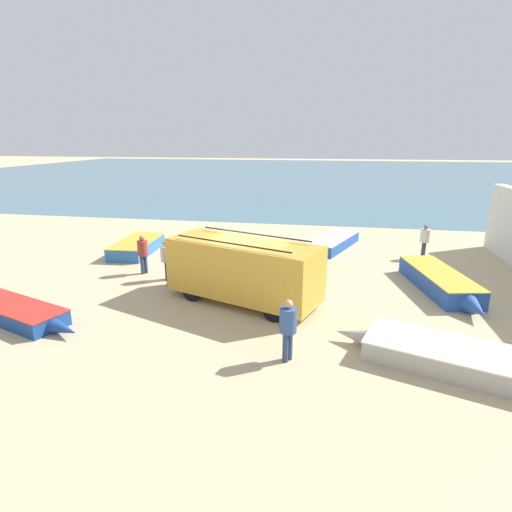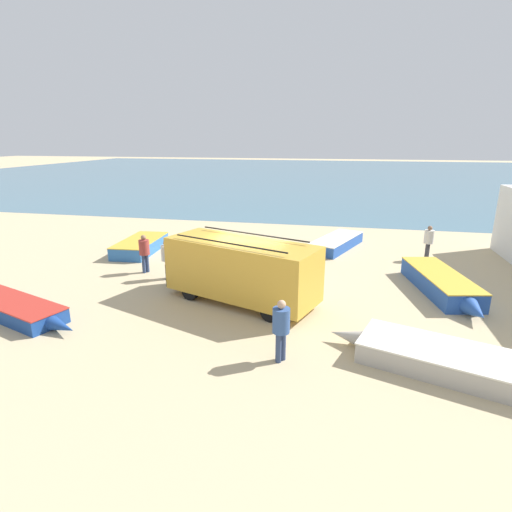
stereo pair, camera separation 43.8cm
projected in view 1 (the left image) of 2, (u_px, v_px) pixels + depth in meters
The scene contains 13 objects.
ground_plane at pixel (253, 289), 15.07m from camera, with size 200.00×200.00×0.00m, color tan.
sea_water at pixel (313, 174), 64.13m from camera, with size 120.00×80.00×0.01m, color #477084.
parked_van at pixel (243, 269), 13.65m from camera, with size 5.69×3.64×2.30m.
fishing_rowboat_0 at pixel (450, 357), 9.92m from camera, with size 5.33×2.96×0.55m.
fishing_rowboat_1 at pixel (332, 243), 20.66m from camera, with size 2.82×5.02×0.57m.
fishing_rowboat_2 at pixel (222, 245), 20.15m from camera, with size 3.96×2.47×0.65m.
fishing_rowboat_3 at pixel (138, 246), 19.97m from camera, with size 1.84×4.46×0.63m.
fishing_rowboat_4 at pixel (441, 282), 14.84m from camera, with size 2.25×5.29×0.69m.
fishing_rowboat_5 at pixel (11, 310), 12.65m from camera, with size 5.57×2.65×0.50m.
fisherman_0 at pixel (288, 325), 10.00m from camera, with size 0.44×0.44×1.67m.
fisherman_1 at pixel (143, 251), 16.59m from camera, with size 0.43×0.43×1.64m.
fisherman_2 at pixel (166, 257), 15.86m from camera, with size 0.42×0.42×1.61m.
fisherman_3 at pixel (425, 238), 18.76m from camera, with size 0.43×0.43×1.62m.
Camera 1 is at (2.62, -13.85, 5.50)m, focal length 28.00 mm.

